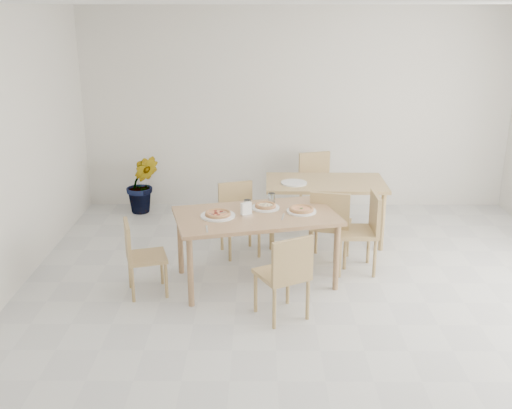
{
  "coord_description": "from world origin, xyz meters",
  "views": [
    {
      "loc": [
        -0.52,
        -4.86,
        2.78
      ],
      "look_at": [
        -0.55,
        0.93,
        0.85
      ],
      "focal_mm": 42.0,
      "sensor_mm": 36.0,
      "label": 1
    }
  ],
  "objects_px": {
    "chair_east": "(364,226)",
    "plate_margherita": "(301,211)",
    "chair_north": "(238,213)",
    "plate_mushroom": "(265,208)",
    "plate_empty": "(294,183)",
    "chair_back_s": "(330,222)",
    "chair_back_n": "(317,181)",
    "tumbler_b": "(272,198)",
    "napkin_holder": "(246,209)",
    "second_table": "(325,188)",
    "chair_south": "(286,271)",
    "pizza_margherita": "(301,209)",
    "tumbler_a": "(247,204)",
    "pizza_pepperoni": "(218,214)",
    "plate_pepperoni": "(218,216)",
    "chair_west": "(139,253)",
    "main_table": "(256,221)",
    "potted_plant": "(142,184)",
    "pizza_mushroom": "(265,206)"
  },
  "relations": [
    {
      "from": "pizza_margherita",
      "to": "chair_back_s",
      "type": "bearing_deg",
      "value": 46.8
    },
    {
      "from": "napkin_holder",
      "to": "pizza_pepperoni",
      "type": "bearing_deg",
      "value": 157.07
    },
    {
      "from": "chair_west",
      "to": "pizza_pepperoni",
      "type": "height_order",
      "value": "pizza_pepperoni"
    },
    {
      "from": "chair_back_s",
      "to": "potted_plant",
      "type": "bearing_deg",
      "value": -23.28
    },
    {
      "from": "plate_empty",
      "to": "plate_margherita",
      "type": "bearing_deg",
      "value": -88.92
    },
    {
      "from": "tumbler_a",
      "to": "plate_empty",
      "type": "height_order",
      "value": "tumbler_a"
    },
    {
      "from": "chair_south",
      "to": "chair_back_n",
      "type": "xyz_separation_m",
      "value": [
        0.54,
        2.85,
        0.03
      ]
    },
    {
      "from": "chair_west",
      "to": "second_table",
      "type": "xyz_separation_m",
      "value": [
        2.0,
        1.51,
        0.21
      ]
    },
    {
      "from": "tumbler_a",
      "to": "chair_back_s",
      "type": "xyz_separation_m",
      "value": [
        0.91,
        0.28,
        -0.29
      ]
    },
    {
      "from": "chair_west",
      "to": "plate_mushroom",
      "type": "xyz_separation_m",
      "value": [
        1.26,
        0.49,
        0.31
      ]
    },
    {
      "from": "chair_east",
      "to": "tumbler_b",
      "type": "bearing_deg",
      "value": -96.8
    },
    {
      "from": "chair_back_s",
      "to": "plate_empty",
      "type": "distance_m",
      "value": 0.81
    },
    {
      "from": "second_table",
      "to": "chair_east",
      "type": "bearing_deg",
      "value": -69.96
    },
    {
      "from": "plate_margherita",
      "to": "tumbler_a",
      "type": "bearing_deg",
      "value": 170.3
    },
    {
      "from": "plate_margherita",
      "to": "second_table",
      "type": "distance_m",
      "value": 1.2
    },
    {
      "from": "chair_north",
      "to": "chair_west",
      "type": "height_order",
      "value": "chair_north"
    },
    {
      "from": "tumbler_b",
      "to": "second_table",
      "type": "height_order",
      "value": "tumbler_b"
    },
    {
      "from": "pizza_pepperoni",
      "to": "chair_back_s",
      "type": "bearing_deg",
      "value": 23.4
    },
    {
      "from": "plate_mushroom",
      "to": "chair_back_n",
      "type": "xyz_separation_m",
      "value": [
        0.72,
        1.85,
        -0.24
      ]
    },
    {
      "from": "chair_south",
      "to": "tumbler_b",
      "type": "distance_m",
      "value": 1.26
    },
    {
      "from": "tumbler_b",
      "to": "second_table",
      "type": "relative_size",
      "value": 0.07
    },
    {
      "from": "chair_east",
      "to": "plate_margherita",
      "type": "distance_m",
      "value": 0.77
    },
    {
      "from": "chair_west",
      "to": "tumbler_a",
      "type": "bearing_deg",
      "value": -82.63
    },
    {
      "from": "pizza_mushroom",
      "to": "tumbler_a",
      "type": "distance_m",
      "value": 0.19
    },
    {
      "from": "plate_mushroom",
      "to": "main_table",
      "type": "bearing_deg",
      "value": -118.21
    },
    {
      "from": "main_table",
      "to": "second_table",
      "type": "bearing_deg",
      "value": 40.96
    },
    {
      "from": "tumbler_b",
      "to": "napkin_holder",
      "type": "relative_size",
      "value": 0.76
    },
    {
      "from": "tumbler_a",
      "to": "plate_pepperoni",
      "type": "bearing_deg",
      "value": -140.34
    },
    {
      "from": "pizza_margherita",
      "to": "tumbler_a",
      "type": "distance_m",
      "value": 0.57
    },
    {
      "from": "chair_back_n",
      "to": "pizza_mushroom",
      "type": "bearing_deg",
      "value": -128.42
    },
    {
      "from": "chair_west",
      "to": "pizza_margherita",
      "type": "distance_m",
      "value": 1.71
    },
    {
      "from": "plate_empty",
      "to": "chair_back_s",
      "type": "bearing_deg",
      "value": -60.95
    },
    {
      "from": "chair_south",
      "to": "plate_mushroom",
      "type": "height_order",
      "value": "chair_south"
    },
    {
      "from": "plate_pepperoni",
      "to": "chair_back_n",
      "type": "height_order",
      "value": "chair_back_n"
    },
    {
      "from": "chair_west",
      "to": "plate_pepperoni",
      "type": "xyz_separation_m",
      "value": [
        0.78,
        0.23,
        0.31
      ]
    },
    {
      "from": "main_table",
      "to": "chair_south",
      "type": "relative_size",
      "value": 2.15
    },
    {
      "from": "plate_pepperoni",
      "to": "tumbler_b",
      "type": "distance_m",
      "value": 0.73
    },
    {
      "from": "main_table",
      "to": "plate_mushroom",
      "type": "relative_size",
      "value": 6.08
    },
    {
      "from": "tumbler_a",
      "to": "plate_mushroom",
      "type": "bearing_deg",
      "value": 5.09
    },
    {
      "from": "plate_pepperoni",
      "to": "second_table",
      "type": "height_order",
      "value": "plate_pepperoni"
    },
    {
      "from": "plate_margherita",
      "to": "potted_plant",
      "type": "height_order",
      "value": "potted_plant"
    },
    {
      "from": "plate_pepperoni",
      "to": "potted_plant",
      "type": "bearing_deg",
      "value": 117.88
    },
    {
      "from": "plate_pepperoni",
      "to": "chair_south",
      "type": "bearing_deg",
      "value": -48.2
    },
    {
      "from": "pizza_mushroom",
      "to": "tumbler_a",
      "type": "relative_size",
      "value": 2.96
    },
    {
      "from": "chair_south",
      "to": "pizza_margherita",
      "type": "bearing_deg",
      "value": -130.6
    },
    {
      "from": "pizza_pepperoni",
      "to": "plate_empty",
      "type": "bearing_deg",
      "value": 54.91
    },
    {
      "from": "pizza_pepperoni",
      "to": "pizza_mushroom",
      "type": "bearing_deg",
      "value": 28.3
    },
    {
      "from": "chair_back_s",
      "to": "plate_empty",
      "type": "height_order",
      "value": "chair_back_s"
    },
    {
      "from": "chair_north",
      "to": "plate_mushroom",
      "type": "height_order",
      "value": "chair_north"
    },
    {
      "from": "chair_east",
      "to": "chair_back_n",
      "type": "relative_size",
      "value": 0.99
    }
  ]
}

